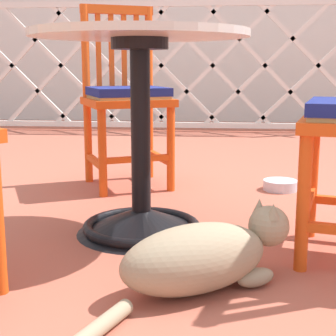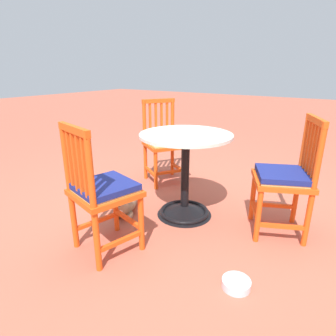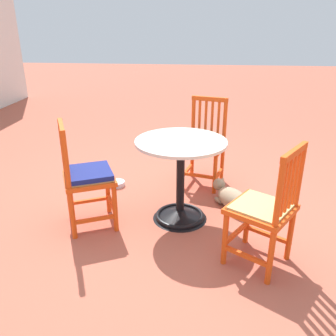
{
  "view_description": "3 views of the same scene",
  "coord_description": "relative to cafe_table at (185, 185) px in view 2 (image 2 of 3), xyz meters",
  "views": [
    {
      "loc": [
        0.21,
        -1.82,
        0.61
      ],
      "look_at": [
        0.06,
        -0.11,
        0.27
      ],
      "focal_mm": 54.99,
      "sensor_mm": 36.0,
      "label": 1
    },
    {
      "loc": [
        1.9,
        1.14,
        1.23
      ],
      "look_at": [
        0.09,
        -0.1,
        0.46
      ],
      "focal_mm": 30.4,
      "sensor_mm": 36.0,
      "label": 2
    },
    {
      "loc": [
        -2.76,
        -0.18,
        1.63
      ],
      "look_at": [
        -0.11,
        0.09,
        0.51
      ],
      "focal_mm": 37.47,
      "sensor_mm": 36.0,
      "label": 3
    }
  ],
  "objects": [
    {
      "name": "ground_plane",
      "position": [
        0.04,
        0.01,
        -0.28
      ],
      "size": [
        24.0,
        24.0,
        0.0
      ],
      "primitive_type": "plane",
      "color": "#AD5642"
    },
    {
      "name": "pet_water_bowl",
      "position": [
        0.6,
        0.72,
        -0.26
      ],
      "size": [
        0.17,
        0.17,
        0.05
      ],
      "primitive_type": "cylinder",
      "color": "silver",
      "rests_on": "ground_plane"
    },
    {
      "name": "cafe_table",
      "position": [
        0.0,
        0.0,
        0.0
      ],
      "size": [
        0.76,
        0.76,
        0.73
      ],
      "color": "black",
      "rests_on": "ground_plane"
    },
    {
      "name": "orange_chair_near_fence",
      "position": [
        -0.18,
        0.76,
        0.16
      ],
      "size": [
        0.53,
        0.53,
        0.91
      ],
      "color": "#E04C14",
      "rests_on": "ground_plane"
    },
    {
      "name": "orange_chair_tucked_in",
      "position": [
        0.76,
        -0.2,
        0.16
      ],
      "size": [
        0.49,
        0.49,
        0.91
      ],
      "color": "#E04C14",
      "rests_on": "ground_plane"
    },
    {
      "name": "tabby_cat",
      "position": [
        0.25,
        -0.47,
        -0.19
      ],
      "size": [
        0.54,
        0.57,
        0.23
      ],
      "color": "#9E896B",
      "rests_on": "ground_plane"
    },
    {
      "name": "orange_chair_facing_out",
      "position": [
        -0.56,
        -0.62,
        0.15
      ],
      "size": [
        0.55,
        0.55,
        0.91
      ],
      "color": "#E04C14",
      "rests_on": "ground_plane"
    }
  ]
}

